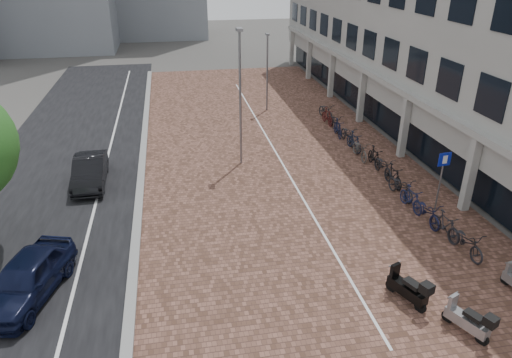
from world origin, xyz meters
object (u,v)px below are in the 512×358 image
(car_navy, at_px, (27,278))
(scooter_mid, at_px, (407,287))
(parking_sign, at_px, (442,172))
(car_dark, at_px, (90,171))
(scooter_back, at_px, (467,319))

(car_navy, relative_size, scooter_mid, 2.54)
(car_navy, xyz_separation_m, parking_sign, (15.82, 2.70, 1.17))
(car_dark, bearing_deg, parking_sign, -22.10)
(car_dark, height_order, scooter_back, car_dark)
(car_dark, xyz_separation_m, scooter_back, (12.04, -12.32, -0.13))
(car_navy, relative_size, parking_sign, 1.52)
(car_navy, xyz_separation_m, scooter_mid, (11.86, -2.47, -0.15))
(parking_sign, bearing_deg, scooter_mid, -134.15)
(car_navy, xyz_separation_m, car_dark, (0.89, 8.24, -0.05))
(car_dark, relative_size, scooter_mid, 2.45)
(scooter_back, distance_m, parking_sign, 7.49)
(car_navy, bearing_deg, scooter_mid, 5.12)
(car_dark, bearing_deg, scooter_back, -47.39)
(parking_sign, bearing_deg, car_dark, 152.90)
(scooter_back, bearing_deg, car_navy, 138.31)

